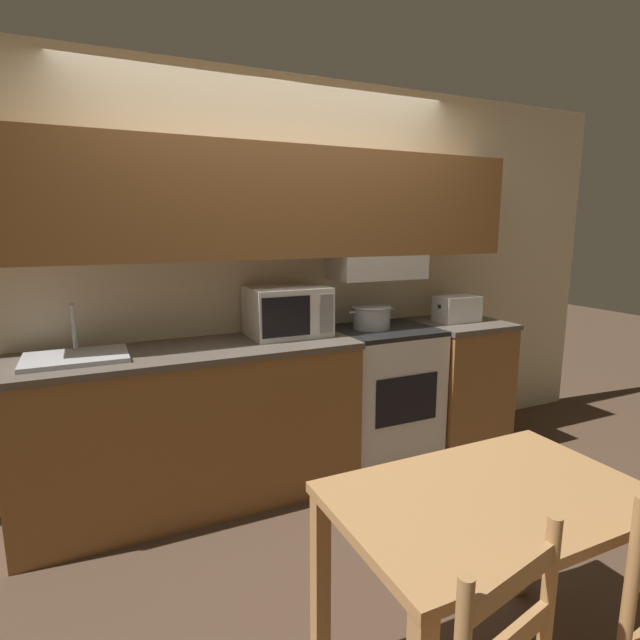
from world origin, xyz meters
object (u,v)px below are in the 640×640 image
Objects in this scene: stove_range at (383,394)px; toaster at (457,309)px; sink_basin at (76,356)px; microwave at (288,311)px; cooking_pot at (372,317)px; dining_table at (489,525)px.

toaster reaches higher than stove_range.
sink_basin is (-2.48, -0.00, -0.08)m from toaster.
microwave reaches higher than toaster.
stove_range is at bearing 0.38° from sink_basin.
microwave is 1.22m from sink_basin.
stove_range is 2.76× the size of cooking_pot.
microwave is 1.54× the size of toaster.
microwave is 0.46× the size of dining_table.
toaster is at bearing 0.09° from sink_basin.
toaster is at bearing -3.77° from microwave.
microwave is (-0.59, 0.04, 0.07)m from cooking_pot.
stove_range is 1.80m from dining_table.
stove_range is 2.95× the size of toaster.
toaster reaches higher than cooking_pot.
sink_basin is at bearing 126.64° from dining_table.
toaster reaches higher than dining_table.
cooking_pot is 1.07× the size of toaster.
dining_table is (-0.56, -1.71, -0.38)m from cooking_pot.
toaster is at bearing -3.74° from cooking_pot.
stove_range is 1.92× the size of microwave.
sink_basin reaches higher than cooking_pot.
dining_table is (-0.64, -1.68, 0.16)m from stove_range.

